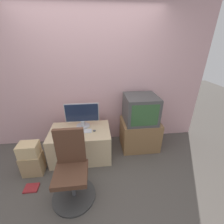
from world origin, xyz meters
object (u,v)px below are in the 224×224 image
object	(u,v)px
keyboard	(83,131)
cardboard_box_lower	(33,164)
crt_tv	(141,109)
mouse	(94,131)
main_monitor	(82,115)
book	(32,188)
office_chair	(72,173)

from	to	relation	value
keyboard	cardboard_box_lower	xyz separation A→B (m)	(-0.81, -0.27, -0.38)
crt_tv	cardboard_box_lower	world-z (taller)	crt_tv
crt_tv	mouse	bearing A→B (deg)	-164.48
main_monitor	mouse	bearing A→B (deg)	-45.06
keyboard	crt_tv	bearing A→B (deg)	12.00
main_monitor	mouse	world-z (taller)	main_monitor
crt_tv	book	distance (m)	2.13
cardboard_box_lower	book	size ratio (longest dim) A/B	1.83
keyboard	cardboard_box_lower	distance (m)	0.93
main_monitor	keyboard	size ratio (longest dim) A/B	2.04
main_monitor	book	world-z (taller)	main_monitor
keyboard	office_chair	distance (m)	0.75
office_chair	cardboard_box_lower	distance (m)	0.85
office_chair	cardboard_box_lower	xyz separation A→B (m)	(-0.69, 0.45, -0.20)
crt_tv	cardboard_box_lower	size ratio (longest dim) A/B	1.61
main_monitor	cardboard_box_lower	world-z (taller)	main_monitor
book	main_monitor	bearing A→B (deg)	46.14
mouse	cardboard_box_lower	xyz separation A→B (m)	(-0.99, -0.25, -0.39)
office_chair	cardboard_box_lower	size ratio (longest dim) A/B	2.76
book	keyboard	bearing A→B (deg)	37.96
main_monitor	office_chair	world-z (taller)	main_monitor
office_chair	main_monitor	bearing A→B (deg)	83.45
keyboard	mouse	xyz separation A→B (m)	(0.19, -0.02, 0.01)
main_monitor	crt_tv	bearing A→B (deg)	2.04
main_monitor	mouse	xyz separation A→B (m)	(0.20, -0.20, -0.21)
keyboard	office_chair	xyz separation A→B (m)	(-0.12, -0.72, -0.18)
crt_tv	office_chair	bearing A→B (deg)	-140.79
main_monitor	crt_tv	size ratio (longest dim) A/B	1.03
mouse	keyboard	bearing A→B (deg)	175.19
mouse	book	size ratio (longest dim) A/B	0.26
keyboard	crt_tv	distance (m)	1.10
cardboard_box_lower	mouse	bearing A→B (deg)	14.36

